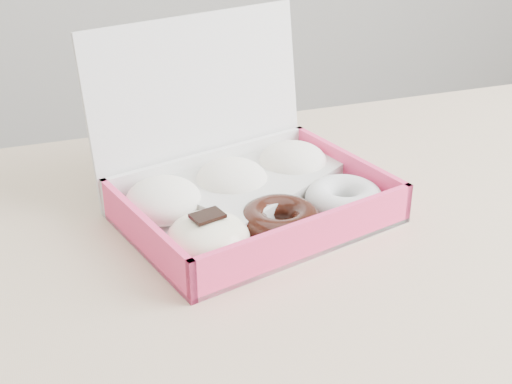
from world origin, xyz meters
name	(u,v)px	position (x,y,z in m)	size (l,w,h in m)	color
table	(384,265)	(0.00, 0.00, 0.67)	(1.20, 0.80, 0.75)	tan
donut_box	(244,189)	(-0.18, 0.07, 0.79)	(0.39, 0.36, 0.24)	silver
newspapers	(247,182)	(-0.16, 0.12, 0.77)	(0.23, 0.19, 0.04)	beige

